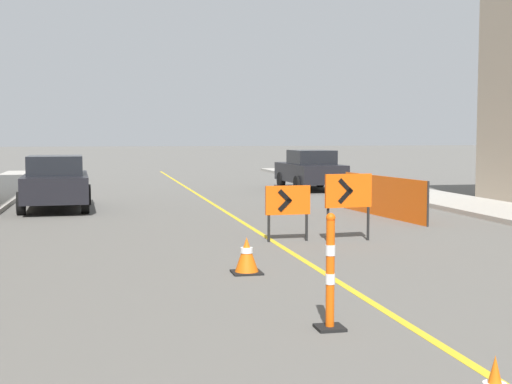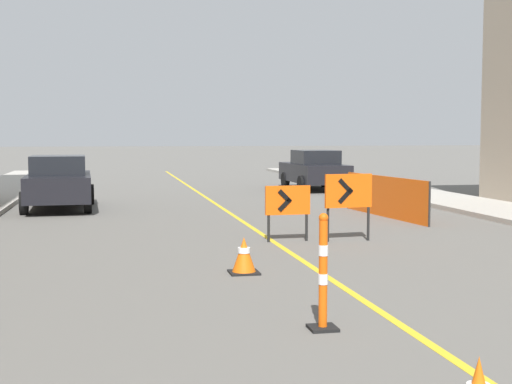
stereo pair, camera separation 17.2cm
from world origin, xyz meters
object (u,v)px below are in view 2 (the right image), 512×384
(delineator_post_rear, at_px, (323,279))
(parked_car_curb_mid, at_px, (314,170))
(arrow_barricade_secondary, at_px, (348,194))
(traffic_cone_third, at_px, (244,256))
(parked_car_curb_near, at_px, (59,182))
(arrow_barricade_primary, at_px, (288,203))

(delineator_post_rear, distance_m, parked_car_curb_mid, 20.75)
(parked_car_curb_mid, bearing_deg, arrow_barricade_secondary, -104.42)
(parked_car_curb_mid, bearing_deg, traffic_cone_third, -110.88)
(parked_car_curb_near, bearing_deg, delineator_post_rear, -76.83)
(arrow_barricade_secondary, bearing_deg, parked_car_curb_mid, 71.24)
(traffic_cone_third, height_order, delineator_post_rear, delineator_post_rear)
(arrow_barricade_secondary, bearing_deg, arrow_barricade_primary, 165.36)
(traffic_cone_third, bearing_deg, parked_car_curb_near, 108.40)
(arrow_barricade_primary, xyz_separation_m, parked_car_curb_mid, (4.44, 13.41, -0.00))
(traffic_cone_third, xyz_separation_m, arrow_barricade_secondary, (2.73, 2.96, 0.70))
(arrow_barricade_primary, bearing_deg, arrow_barricade_secondary, -10.37)
(arrow_barricade_secondary, bearing_deg, traffic_cone_third, -138.20)
(arrow_barricade_secondary, bearing_deg, delineator_post_rear, -116.68)
(delineator_post_rear, xyz_separation_m, parked_car_curb_near, (-3.83, 14.08, 0.22))
(arrow_barricade_secondary, height_order, parked_car_curb_mid, parked_car_curb_mid)
(traffic_cone_third, xyz_separation_m, parked_car_curb_mid, (5.94, 16.57, 0.52))
(traffic_cone_third, relative_size, parked_car_curb_mid, 0.13)
(traffic_cone_third, xyz_separation_m, arrow_barricade_primary, (1.50, 3.16, 0.52))
(delineator_post_rear, bearing_deg, traffic_cone_third, 94.56)
(parked_car_curb_near, distance_m, parked_car_curb_mid, 11.17)
(delineator_post_rear, height_order, parked_car_curb_mid, parked_car_curb_mid)
(delineator_post_rear, distance_m, arrow_barricade_primary, 6.67)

